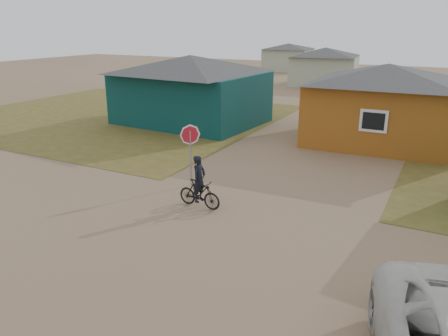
{
  "coord_description": "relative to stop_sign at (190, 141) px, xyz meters",
  "views": [
    {
      "loc": [
        5.42,
        -8.8,
        5.69
      ],
      "look_at": [
        -0.76,
        3.0,
        1.3
      ],
      "focal_mm": 35.0,
      "sensor_mm": 36.0,
      "label": 1
    }
  ],
  "objects": [
    {
      "name": "ground",
      "position": [
        2.73,
        -4.14,
        -1.71
      ],
      "size": [
        120.0,
        120.0,
        0.0
      ],
      "primitive_type": "plane",
      "color": "#8C6D50"
    },
    {
      "name": "grass_nw",
      "position": [
        -11.27,
        8.86,
        -1.7
      ],
      "size": [
        20.0,
        18.0,
        0.0
      ],
      "primitive_type": "cube",
      "color": "brown",
      "rests_on": "ground"
    },
    {
      "name": "house_teal",
      "position": [
        -5.77,
        9.36,
        0.35
      ],
      "size": [
        8.93,
        7.08,
        4.0
      ],
      "color": "#083030",
      "rests_on": "ground"
    },
    {
      "name": "house_yellow",
      "position": [
        5.23,
        9.86,
        0.3
      ],
      "size": [
        7.72,
        6.76,
        3.9
      ],
      "color": "#935116",
      "rests_on": "ground"
    },
    {
      "name": "house_pale_west",
      "position": [
        -3.27,
        29.86,
        0.15
      ],
      "size": [
        7.04,
        6.15,
        3.6
      ],
      "color": "#A7B097",
      "rests_on": "ground"
    },
    {
      "name": "house_pale_north",
      "position": [
        -11.27,
        41.86,
        0.05
      ],
      "size": [
        6.28,
        5.81,
        3.4
      ],
      "color": "#A7B097",
      "rests_on": "ground"
    },
    {
      "name": "stop_sign",
      "position": [
        0.0,
        0.0,
        0.0
      ],
      "size": [
        0.7,
        0.35,
        2.3
      ],
      "color": "gray",
      "rests_on": "ground"
    },
    {
      "name": "cyclist",
      "position": [
        1.33,
        -1.64,
        -1.07
      ],
      "size": [
        1.56,
        0.57,
        1.75
      ],
      "color": "black",
      "rests_on": "ground"
    }
  ]
}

